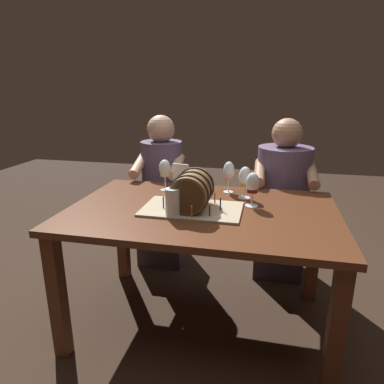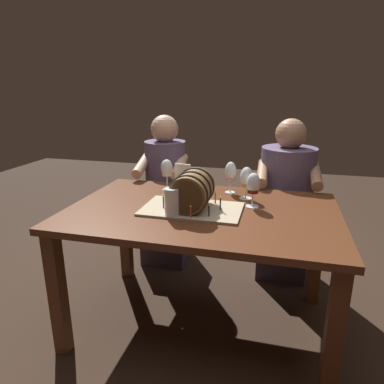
{
  "view_description": "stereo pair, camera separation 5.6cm",
  "coord_description": "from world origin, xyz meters",
  "views": [
    {
      "loc": [
        0.33,
        -1.71,
        1.35
      ],
      "look_at": [
        -0.05,
        -0.03,
        0.82
      ],
      "focal_mm": 32.4,
      "sensor_mm": 36.0,
      "label": 1
    },
    {
      "loc": [
        0.38,
        -1.7,
        1.35
      ],
      "look_at": [
        -0.05,
        -0.03,
        0.82
      ],
      "focal_mm": 32.4,
      "sensor_mm": 36.0,
      "label": 2
    }
  ],
  "objects": [
    {
      "name": "wine_glass_red",
      "position": [
        0.26,
        0.1,
        0.84
      ],
      "size": [
        0.07,
        0.07,
        0.19
      ],
      "color": "white",
      "rests_on": "dining_table"
    },
    {
      "name": "dining_table",
      "position": [
        0.0,
        0.0,
        0.62
      ],
      "size": [
        1.42,
        0.92,
        0.72
      ],
      "color": "#562D19",
      "rests_on": "ground"
    },
    {
      "name": "ground_plane",
      "position": [
        0.0,
        0.0,
        0.0
      ],
      "size": [
        8.0,
        8.0,
        0.0
      ],
      "primitive_type": "plane",
      "color": "#332319"
    },
    {
      "name": "menu_card",
      "position": [
        -0.21,
        0.35,
        0.8
      ],
      "size": [
        0.11,
        0.04,
        0.16
      ],
      "primitive_type": "cube",
      "rotation": [
        0.06,
        0.0,
        -0.2
      ],
      "color": "silver",
      "rests_on": "dining_table"
    },
    {
      "name": "beer_pint",
      "position": [
        -0.12,
        -0.15,
        0.79
      ],
      "size": [
        0.07,
        0.07,
        0.15
      ],
      "color": "white",
      "rests_on": "dining_table"
    },
    {
      "name": "wine_glass_white",
      "position": [
        -0.29,
        0.29,
        0.86
      ],
      "size": [
        0.07,
        0.07,
        0.2
      ],
      "color": "white",
      "rests_on": "dining_table"
    },
    {
      "name": "barrel_cake",
      "position": [
        -0.05,
        -0.03,
        0.82
      ],
      "size": [
        0.52,
        0.32,
        0.21
      ],
      "color": "tan",
      "rests_on": "dining_table"
    },
    {
      "name": "person_seated_right",
      "position": [
        0.44,
        0.71,
        0.55
      ],
      "size": [
        0.41,
        0.48,
        1.15
      ],
      "color": "#372D40",
      "rests_on": "ground"
    },
    {
      "name": "wine_glass_amber",
      "position": [
        0.21,
        0.23,
        0.84
      ],
      "size": [
        0.07,
        0.07,
        0.19
      ],
      "color": "white",
      "rests_on": "dining_table"
    },
    {
      "name": "person_seated_left",
      "position": [
        -0.44,
        0.71,
        0.51
      ],
      "size": [
        0.37,
        0.47,
        1.15
      ],
      "color": "#372D40",
      "rests_on": "ground"
    },
    {
      "name": "wine_glass_rose",
      "position": [
        0.1,
        0.33,
        0.85
      ],
      "size": [
        0.07,
        0.07,
        0.19
      ],
      "color": "white",
      "rests_on": "dining_table"
    }
  ]
}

